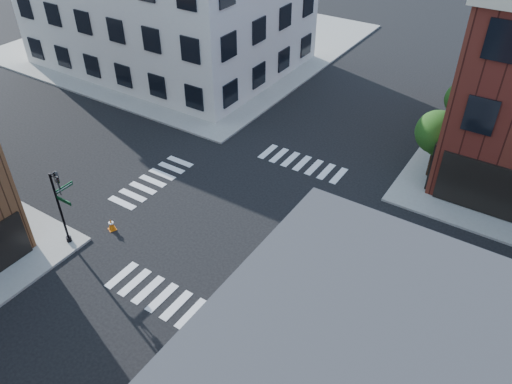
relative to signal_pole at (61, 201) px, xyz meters
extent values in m
plane|color=black|center=(6.72, 6.68, -2.86)|extent=(120.00, 120.00, 0.00)
cube|color=gray|center=(-14.28, 27.68, -2.78)|extent=(30.00, 30.00, 0.15)
cube|color=silver|center=(-12.28, 22.68, 2.64)|extent=(22.00, 16.00, 11.00)
cylinder|color=black|center=(14.22, 16.68, -1.97)|extent=(0.18, 0.18, 1.47)
cylinder|color=black|center=(14.22, 16.68, -1.24)|extent=(0.12, 0.12, 1.47)
sphere|color=#18370F|center=(14.22, 16.68, 0.44)|extent=(2.69, 2.69, 2.69)
sphere|color=#18370F|center=(14.47, 16.58, -0.10)|extent=(1.85, 1.85, 1.85)
cylinder|color=black|center=(14.22, 22.68, -2.04)|extent=(0.18, 0.18, 1.33)
cylinder|color=black|center=(14.22, 22.68, -1.38)|extent=(0.12, 0.12, 1.33)
sphere|color=#18370F|center=(14.22, 22.68, 0.14)|extent=(2.43, 2.43, 2.43)
sphere|color=#18370F|center=(14.47, 22.58, -0.35)|extent=(1.67, 1.67, 1.67)
cylinder|color=black|center=(-0.08, -0.12, -0.56)|extent=(0.12, 0.12, 4.60)
cylinder|color=black|center=(-0.08, -0.12, -2.56)|extent=(0.28, 0.28, 0.30)
cube|color=#053819|center=(0.47, -0.12, 0.29)|extent=(1.10, 0.03, 0.22)
cube|color=#053819|center=(-0.08, 0.43, 0.54)|extent=(0.03, 1.10, 0.22)
imported|color=black|center=(0.27, -0.02, 1.04)|extent=(0.22, 0.18, 1.10)
imported|color=black|center=(-0.18, 0.23, 1.04)|extent=(0.18, 0.22, 1.10)
cube|color=silver|center=(19.19, 3.45, -0.55)|extent=(6.49, 3.04, 3.41)
cube|color=#9B0E10|center=(19.13, 2.06, -0.55)|extent=(2.42, 0.15, 0.77)
cube|color=#9B0E10|center=(19.26, 4.85, -0.55)|extent=(2.42, 0.15, 0.77)
cube|color=#A4A5A7|center=(15.02, 3.65, -1.15)|extent=(2.32, 2.74, 2.20)
cube|color=black|center=(13.98, 3.70, -0.77)|extent=(0.21, 2.09, 0.99)
cube|color=black|center=(17.88, 3.51, -2.31)|extent=(8.83, 1.51, 0.27)
cylinder|color=black|center=(14.97, 2.49, -2.31)|extent=(1.12, 0.44, 1.10)
cylinder|color=black|center=(15.08, 4.80, -2.31)|extent=(1.12, 0.44, 1.10)
cylinder|color=black|center=(18.92, 2.31, -2.31)|extent=(1.12, 0.44, 1.10)
cylinder|color=black|center=(19.03, 4.62, -2.31)|extent=(1.12, 0.44, 1.10)
cube|color=#DE6309|center=(1.02, 1.93, -2.84)|extent=(0.53, 0.53, 0.04)
cone|color=#DE6309|center=(1.02, 1.93, -2.49)|extent=(0.50, 0.50, 0.74)
cylinder|color=white|center=(1.02, 1.93, -2.38)|extent=(0.29, 0.29, 0.08)
camera|label=1|loc=(19.36, -11.45, 15.60)|focal=35.00mm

